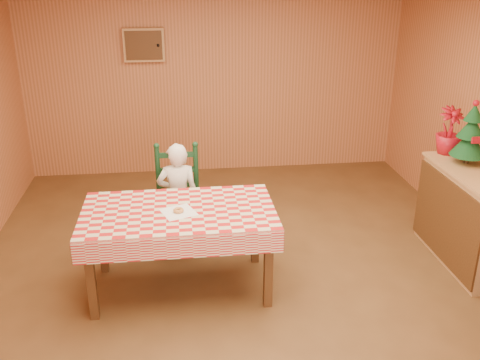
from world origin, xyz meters
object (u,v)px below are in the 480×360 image
Objects in this scene: ladder_chair at (178,201)px; seated_child at (178,197)px; dining_table at (179,218)px; christmas_tree at (471,135)px; shelf_unit at (471,218)px.

ladder_chair is 0.96× the size of seated_child.
dining_table is at bearing 90.00° from seated_child.
seated_child reaches higher than dining_table.
ladder_chair is at bearing -90.00° from seated_child.
christmas_tree reaches higher than seated_child.
shelf_unit is 0.79m from christmas_tree.
dining_table is 0.74m from seated_child.
shelf_unit is at bearing 167.76° from seated_child.
christmas_tree is (2.77, -0.41, 0.71)m from ladder_chair.
seated_child is 2.87m from christmas_tree.
christmas_tree is at bearing 7.82° from dining_table.
shelf_unit is at bearing -13.37° from ladder_chair.
dining_table is 1.34× the size of shelf_unit.
ladder_chair is 0.87× the size of shelf_unit.
ladder_chair is at bearing 171.65° from christmas_tree.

